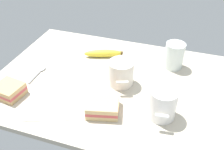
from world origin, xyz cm
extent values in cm
cube|color=#BCB29E|center=(0.00, 0.00, 1.00)|extent=(90.00, 64.00, 2.00)
cylinder|color=silver|center=(3.47, 0.06, 6.76)|extent=(9.27, 9.27, 9.51)
cylinder|color=tan|center=(3.47, 0.06, 11.01)|extent=(8.15, 8.15, 0.40)
cylinder|color=silver|center=(5.63, -5.86, 7.23)|extent=(4.33, 2.56, 1.20)
cylinder|color=white|center=(20.61, -12.00, 7.17)|extent=(8.76, 8.76, 10.33)
cylinder|color=black|center=(20.61, -12.00, 11.83)|extent=(7.71, 7.71, 0.40)
cylinder|color=white|center=(21.28, -17.91, 7.68)|extent=(4.05, 1.64, 1.20)
cube|color=#DBB77A|center=(2.13, -16.03, 2.80)|extent=(12.24, 11.49, 1.60)
cube|color=#C14C4C|center=(2.13, -16.03, 4.20)|extent=(12.24, 11.49, 1.20)
cube|color=#DBB77A|center=(2.13, -16.03, 5.60)|extent=(12.24, 11.49, 1.60)
cube|color=tan|center=(-31.91, -18.86, 2.80)|extent=(10.21, 9.43, 1.60)
cube|color=#C14C4C|center=(-31.91, -18.86, 4.20)|extent=(10.21, 9.43, 1.20)
cube|color=tan|center=(-31.91, -18.86, 5.60)|extent=(10.21, 9.43, 1.60)
cylinder|color=silver|center=(20.64, 17.30, 7.32)|extent=(7.72, 7.72, 10.64)
cylinder|color=white|center=(20.64, 17.30, 6.04)|extent=(6.95, 6.95, 8.08)
ellipsoid|color=yellow|center=(-9.08, 15.46, 3.64)|extent=(16.59, 8.87, 3.28)
cube|color=#4C3819|center=(-1.75, 18.22, 3.64)|extent=(1.20, 1.20, 1.20)
ellipsoid|color=silver|center=(-29.37, -1.35, 2.40)|extent=(2.41, 3.61, 0.80)
cylinder|color=silver|center=(-29.36, -7.33, 2.35)|extent=(0.72, 8.36, 0.70)
cube|color=white|center=(-16.16, -18.70, 2.15)|extent=(19.85, 19.85, 0.30)
camera|label=1|loc=(23.38, -71.03, 60.84)|focal=39.92mm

